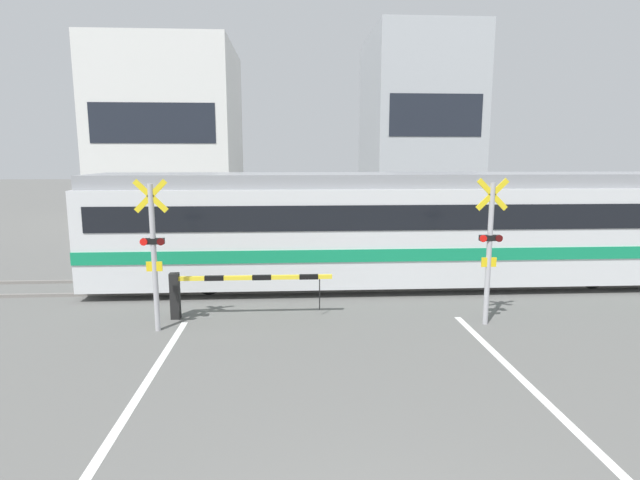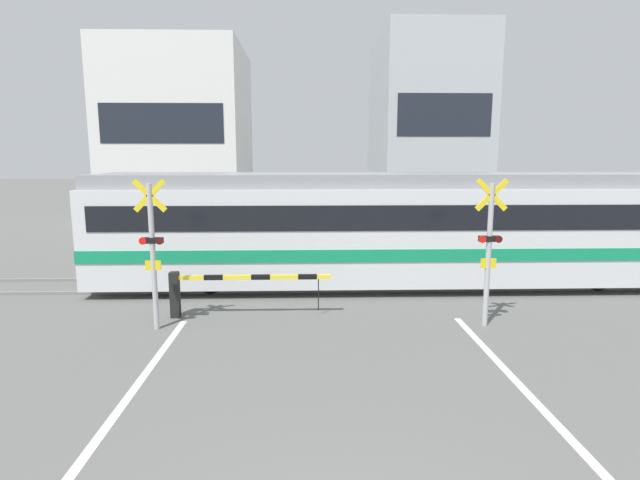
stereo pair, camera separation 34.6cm
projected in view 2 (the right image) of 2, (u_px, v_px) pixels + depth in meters
name	position (u px, v px, depth m)	size (l,w,h in m)	color
rail_track_near	(319.00, 291.00, 13.33)	(50.00, 0.10, 0.08)	gray
rail_track_far	(317.00, 278.00, 14.74)	(50.00, 0.10, 0.08)	gray
commuter_train	(403.00, 226.00, 13.83)	(16.87, 2.79, 3.13)	silver
crossing_barrier_near	(216.00, 286.00, 11.19)	(3.61, 0.20, 1.04)	black
crossing_barrier_far	(387.00, 244.00, 16.56)	(3.61, 0.20, 1.04)	black
crossing_signal_left	(153.00, 248.00, 10.22)	(0.68, 0.15, 3.15)	#B2B2B7
crossing_signal_right	(489.00, 246.00, 10.43)	(0.68, 0.15, 3.15)	#B2B2B7
pedestrian	(348.00, 228.00, 18.71)	(0.38, 0.22, 1.65)	#33384C
building_left_of_street	(181.00, 137.00, 27.31)	(6.94, 7.56, 9.34)	white
building_right_of_street	(425.00, 130.00, 27.65)	(5.41, 7.56, 10.10)	#B2B7BC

